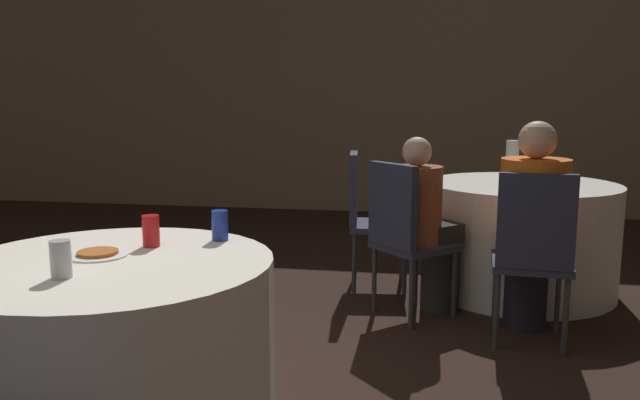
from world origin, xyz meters
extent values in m
cube|color=gray|center=(0.00, 5.22, 1.40)|extent=(16.00, 0.06, 2.80)
cylinder|color=white|center=(0.09, 0.00, 0.37)|extent=(1.15, 1.15, 0.74)
cylinder|color=white|center=(1.82, 2.37, 0.37)|extent=(1.28, 1.28, 0.74)
cube|color=#2D3347|center=(0.87, 2.27, 0.43)|extent=(0.44, 0.44, 0.04)
cube|color=#2D3347|center=(0.69, 2.25, 0.70)|extent=(0.09, 0.38, 0.49)
cylinder|color=#333338|center=(1.02, 2.45, 0.21)|extent=(0.03, 0.03, 0.41)
cylinder|color=#333338|center=(1.05, 2.12, 0.21)|extent=(0.03, 0.03, 0.41)
cylinder|color=#333338|center=(0.68, 2.42, 0.21)|extent=(0.03, 0.03, 0.41)
cylinder|color=#333338|center=(0.72, 2.08, 0.21)|extent=(0.03, 0.03, 0.41)
cube|color=#2D3347|center=(1.75, 1.41, 0.43)|extent=(0.43, 0.43, 0.04)
cube|color=#2D3347|center=(1.73, 1.23, 0.70)|extent=(0.38, 0.08, 0.49)
cylinder|color=#333338|center=(1.59, 1.59, 0.21)|extent=(0.03, 0.03, 0.41)
cylinder|color=#333338|center=(1.93, 1.57, 0.21)|extent=(0.03, 0.03, 0.41)
cylinder|color=#333338|center=(1.56, 1.25, 0.21)|extent=(0.03, 0.03, 0.41)
cylinder|color=#333338|center=(1.90, 1.23, 0.21)|extent=(0.03, 0.03, 0.41)
cube|color=#2D3347|center=(1.12, 1.71, 0.43)|extent=(0.57, 0.57, 0.04)
cube|color=#2D3347|center=(0.99, 1.58, 0.70)|extent=(0.30, 0.31, 0.49)
cylinder|color=#333338|center=(1.13, 1.95, 0.21)|extent=(0.03, 0.03, 0.41)
cylinder|color=#333338|center=(1.36, 1.70, 0.21)|extent=(0.03, 0.03, 0.41)
cylinder|color=#333338|center=(0.88, 1.72, 0.21)|extent=(0.03, 0.03, 0.41)
cylinder|color=#333338|center=(1.12, 1.47, 0.21)|extent=(0.03, 0.03, 0.41)
cylinder|color=black|center=(1.76, 1.63, 0.23)|extent=(0.24, 0.24, 0.45)
cube|color=black|center=(1.76, 1.52, 0.50)|extent=(0.36, 0.35, 0.12)
cylinder|color=orange|center=(1.75, 1.41, 0.73)|extent=(0.36, 0.36, 0.54)
sphere|color=#DBB293|center=(1.75, 1.41, 1.10)|extent=(0.20, 0.20, 0.20)
cylinder|color=#282828|center=(1.28, 1.86, 0.23)|extent=(0.24, 0.24, 0.45)
cube|color=#282828|center=(1.20, 1.78, 0.50)|extent=(0.43, 0.43, 0.12)
cylinder|color=brown|center=(1.12, 1.71, 0.68)|extent=(0.31, 0.31, 0.46)
sphere|color=#DBB293|center=(1.12, 1.71, 1.00)|extent=(0.17, 0.17, 0.17)
cylinder|color=white|center=(0.01, 0.06, 0.75)|extent=(0.22, 0.22, 0.01)
cylinder|color=#B25B23|center=(0.01, 0.06, 0.75)|extent=(0.15, 0.15, 0.01)
cylinder|color=red|center=(0.14, 0.23, 0.80)|extent=(0.07, 0.07, 0.12)
cylinder|color=silver|center=(0.04, -0.23, 0.80)|extent=(0.07, 0.07, 0.12)
cylinder|color=#1E38A5|center=(0.37, 0.37, 0.80)|extent=(0.07, 0.07, 0.12)
cylinder|color=white|center=(1.77, 2.56, 0.88)|extent=(0.09, 0.09, 0.28)
cylinder|color=silver|center=(2.04, 2.23, 0.80)|extent=(0.09, 0.09, 0.10)
camera|label=1|loc=(1.19, -1.98, 1.31)|focal=35.00mm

